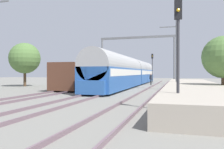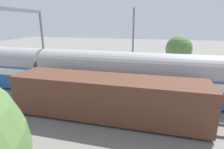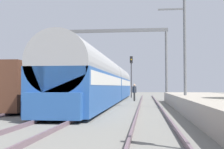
{
  "view_description": "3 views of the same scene",
  "coord_description": "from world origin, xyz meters",
  "px_view_note": "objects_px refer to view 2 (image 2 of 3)",
  "views": [
    {
      "loc": [
        6.54,
        -19.18,
        1.87
      ],
      "look_at": [
        0.0,
        3.35,
        1.68
      ],
      "focal_mm": 36.42,
      "sensor_mm": 36.0,
      "label": 1
    },
    {
      "loc": [
        -14.91,
        3.1,
        6.34
      ],
      "look_at": [
        -0.92,
        6.72,
        2.19
      ],
      "focal_mm": 28.85,
      "sensor_mm": 36.0,
      "label": 2
    },
    {
      "loc": [
        3.72,
        -14.19,
        1.52
      ],
      "look_at": [
        0.0,
        18.56,
        2.83
      ],
      "focal_mm": 47.04,
      "sensor_mm": 36.0,
      "label": 3
    }
  ],
  "objects_px": {
    "passenger_train": "(46,69)",
    "freight_car": "(107,97)",
    "person_crossing": "(46,71)",
    "catenary_gantry": "(4,30)"
  },
  "relations": [
    {
      "from": "passenger_train",
      "to": "catenary_gantry",
      "type": "xyz_separation_m",
      "value": [
        0.0,
        4.27,
        3.65
      ]
    },
    {
      "from": "passenger_train",
      "to": "freight_car",
      "type": "distance_m",
      "value": 8.47
    },
    {
      "from": "passenger_train",
      "to": "freight_car",
      "type": "xyz_separation_m",
      "value": [
        -4.01,
        -7.44,
        -0.5
      ]
    },
    {
      "from": "freight_car",
      "to": "person_crossing",
      "type": "distance_m",
      "value": 11.42
    },
    {
      "from": "person_crossing",
      "to": "catenary_gantry",
      "type": "distance_m",
      "value": 5.82
    },
    {
      "from": "freight_car",
      "to": "passenger_train",
      "type": "bearing_deg",
      "value": 61.7
    },
    {
      "from": "passenger_train",
      "to": "freight_car",
      "type": "bearing_deg",
      "value": -118.3
    },
    {
      "from": "person_crossing",
      "to": "catenary_gantry",
      "type": "height_order",
      "value": "catenary_gantry"
    },
    {
      "from": "freight_car",
      "to": "person_crossing",
      "type": "relative_size",
      "value": 7.51
    },
    {
      "from": "passenger_train",
      "to": "person_crossing",
      "type": "height_order",
      "value": "passenger_train"
    }
  ]
}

